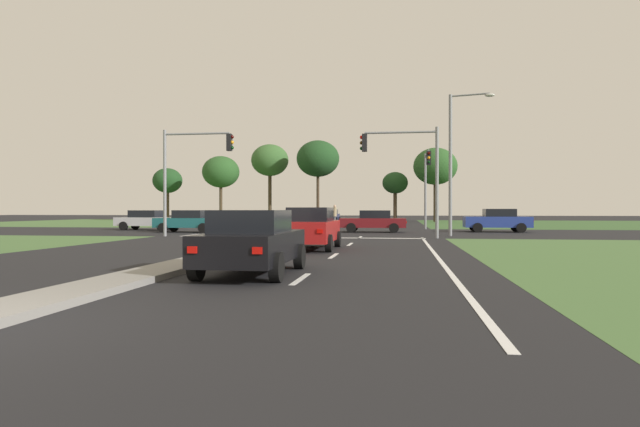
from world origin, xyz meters
TOP-DOWN VIEW (x-y plane):
  - ground_plane at (0.00, 30.00)m, footprint 200.00×200.00m
  - grass_verge_far_left at (-25.50, 54.50)m, footprint 35.00×35.00m
  - grass_verge_far_right at (25.50, 54.50)m, footprint 35.00×35.00m
  - median_island_near at (0.00, 11.00)m, footprint 1.20×22.00m
  - median_island_far at (0.00, 55.00)m, footprint 1.20×36.00m
  - lane_dash_near at (3.50, 5.79)m, footprint 0.14×2.00m
  - lane_dash_second at (3.50, 11.79)m, footprint 0.14×2.00m
  - lane_dash_third at (3.50, 17.79)m, footprint 0.14×2.00m
  - lane_dash_fourth at (3.50, 23.79)m, footprint 0.14×2.00m
  - edge_line_right at (6.85, 12.00)m, footprint 0.14×24.00m
  - stop_bar_near at (3.80, 23.00)m, footprint 6.40×0.50m
  - crosswalk_bar_near at (-6.40, 24.80)m, footprint 0.70×2.80m
  - crosswalk_bar_second at (-5.25, 24.80)m, footprint 0.70×2.80m
  - crosswalk_bar_third at (-4.10, 24.80)m, footprint 0.70×2.80m
  - crosswalk_bar_fourth at (-2.95, 24.80)m, footprint 0.70×2.80m
  - crosswalk_bar_fifth at (-1.80, 24.80)m, footprint 0.70×2.80m
  - crosswalk_bar_sixth at (-0.65, 24.80)m, footprint 0.70×2.80m
  - crosswalk_bar_seventh at (0.50, 24.80)m, footprint 0.70×2.80m
  - crosswalk_bar_eighth at (1.65, 24.80)m, footprint 0.70×2.80m
  - car_maroon_near at (3.92, 30.64)m, footprint 4.40×2.03m
  - car_blue_second at (12.19, 32.14)m, footprint 4.38×2.02m
  - car_red_third at (2.28, 14.68)m, footprint 1.95×4.42m
  - car_black_fourth at (2.22, 6.46)m, footprint 1.98×4.17m
  - car_silver_fifth at (-12.91, 32.11)m, footprint 4.57×2.01m
  - car_teal_sixth at (-8.39, 28.86)m, footprint 4.35×1.97m
  - car_navy_seventh at (-2.41, 56.96)m, footprint 2.06×4.49m
  - traffic_signal_near_left at (-6.18, 23.40)m, footprint 4.16×0.32m
  - traffic_signal_near_right at (6.16, 23.40)m, footprint 4.18×0.32m
  - traffic_signal_far_right at (7.60, 34.78)m, footprint 0.32×5.10m
  - street_lamp_second at (8.77, 26.04)m, footprint 2.48×0.76m
  - pedestrian_at_median at (-0.07, 42.00)m, footprint 0.34×0.34m
  - treeline_near at (-25.81, 64.55)m, footprint 3.99×3.99m
  - treeline_second at (-17.19, 61.50)m, footprint 4.77×4.77m
  - treeline_third at (-11.67, 65.46)m, footprint 5.01×5.01m
  - treeline_fourth at (-4.69, 62.55)m, footprint 5.44×5.44m
  - treeline_fifth at (9.97, 62.28)m, footprint 5.35×5.35m
  - treeline_sixth at (5.06, 64.44)m, footprint 3.26×3.26m

SIDE VIEW (x-z plane):
  - ground_plane at x=0.00m, z-range 0.00..0.00m
  - grass_verge_far_left at x=-25.50m, z-range 0.00..0.01m
  - grass_verge_far_right at x=25.50m, z-range 0.00..0.01m
  - lane_dash_near at x=3.50m, z-range 0.00..0.01m
  - lane_dash_second at x=3.50m, z-range 0.00..0.01m
  - lane_dash_third at x=3.50m, z-range 0.00..0.01m
  - lane_dash_fourth at x=3.50m, z-range 0.00..0.01m
  - edge_line_right at x=6.85m, z-range 0.00..0.01m
  - stop_bar_near at x=3.80m, z-range 0.00..0.01m
  - crosswalk_bar_near at x=-6.40m, z-range 0.00..0.01m
  - crosswalk_bar_second at x=-5.25m, z-range 0.00..0.01m
  - crosswalk_bar_third at x=-4.10m, z-range 0.00..0.01m
  - crosswalk_bar_fourth at x=-2.95m, z-range 0.00..0.01m
  - crosswalk_bar_fifth at x=-1.80m, z-range 0.00..0.01m
  - crosswalk_bar_sixth at x=-0.65m, z-range 0.00..0.01m
  - crosswalk_bar_seventh at x=0.50m, z-range 0.00..0.01m
  - crosswalk_bar_eighth at x=1.65m, z-range 0.00..0.01m
  - median_island_near at x=0.00m, z-range 0.00..0.14m
  - median_island_far at x=0.00m, z-range 0.00..0.14m
  - car_silver_fifth at x=-12.91m, z-range 0.02..1.48m
  - car_maroon_near at x=3.92m, z-range 0.02..1.48m
  - car_teal_sixth at x=-8.39m, z-range 0.02..1.49m
  - car_black_fourth at x=2.22m, z-range 0.02..1.53m
  - car_navy_seventh at x=-2.41m, z-range 0.02..1.55m
  - car_blue_second at x=12.19m, z-range 0.02..1.58m
  - car_red_third at x=2.28m, z-range 0.01..1.62m
  - pedestrian_at_median at x=-0.07m, z-range 0.33..2.13m
  - traffic_signal_near_right at x=6.16m, z-range 1.07..6.97m
  - traffic_signal_far_right at x=7.60m, z-range 1.12..6.94m
  - traffic_signal_near_left at x=-6.18m, z-range 1.09..7.14m
  - street_lamp_second at x=8.77m, z-range 0.55..8.68m
  - treeline_sixth at x=5.06m, z-range 1.70..8.03m
  - treeline_near at x=-25.81m, z-range 1.84..9.01m
  - treeline_second at x=-17.19m, z-range 2.14..10.54m
  - treeline_fifth at x=9.97m, z-range 2.25..11.36m
  - treeline_fourth at x=-4.69m, z-range 2.81..13.13m
  - treeline_third at x=-11.67m, z-range 2.95..13.23m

